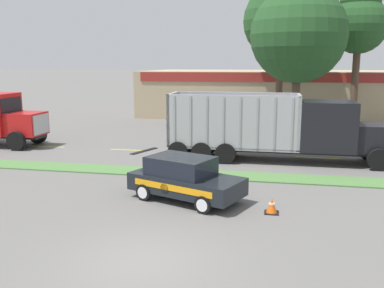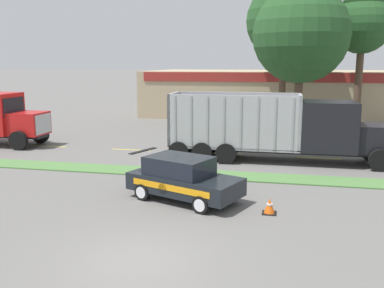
% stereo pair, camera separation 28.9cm
% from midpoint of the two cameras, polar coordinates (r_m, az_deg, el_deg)
% --- Properties ---
extents(ground_plane, '(600.00, 600.00, 0.00)m').
position_cam_midpoint_polar(ground_plane, '(11.63, -6.72, -15.25)').
color(ground_plane, slate).
extents(grass_verge, '(120.00, 1.58, 0.06)m').
position_cam_midpoint_polar(grass_verge, '(19.79, 1.63, -4.04)').
color(grass_verge, '#517F42').
rests_on(grass_verge, ground_plane).
extents(centre_line_2, '(2.40, 0.14, 0.01)m').
position_cam_midpoint_polar(centre_line_2, '(27.92, -18.30, -0.27)').
color(centre_line_2, yellow).
rests_on(centre_line_2, ground_plane).
extents(centre_line_3, '(2.40, 0.14, 0.01)m').
position_cam_midpoint_polar(centre_line_3, '(25.64, -7.82, -0.76)').
color(centre_line_3, yellow).
rests_on(centre_line_3, ground_plane).
extents(centre_line_4, '(2.40, 0.14, 0.01)m').
position_cam_midpoint_polar(centre_line_4, '(24.36, 4.22, -1.30)').
color(centre_line_4, yellow).
rests_on(centre_line_4, ground_plane).
extents(centre_line_5, '(2.40, 0.14, 0.01)m').
position_cam_midpoint_polar(centre_line_5, '(24.24, 16.97, -1.81)').
color(centre_line_5, yellow).
rests_on(centre_line_5, ground_plane).
extents(dump_truck_lead, '(11.51, 2.69, 3.51)m').
position_cam_midpoint_polar(dump_truck_lead, '(22.71, 14.46, 1.71)').
color(dump_truck_lead, black).
rests_on(dump_truck_lead, ground_plane).
extents(rally_car, '(4.63, 3.34, 1.67)m').
position_cam_midpoint_polar(rally_car, '(16.06, -0.71, -4.56)').
color(rally_car, black).
rests_on(rally_car, ground_plane).
extents(traffic_cone, '(0.49, 0.49, 0.53)m').
position_cam_midpoint_polar(traffic_cone, '(15.04, 10.84, -8.15)').
color(traffic_cone, black).
rests_on(traffic_cone, ground_plane).
extents(store_building_backdrop, '(28.29, 12.10, 4.31)m').
position_cam_midpoint_polar(store_building_backdrop, '(43.76, 13.51, 6.64)').
color(store_building_backdrop, tan).
rests_on(store_building_backdrop, ground_plane).
extents(tree_behind_left, '(6.51, 6.51, 11.83)m').
position_cam_midpoint_polar(tree_behind_left, '(30.63, 14.66, 15.13)').
color(tree_behind_left, brown).
rests_on(tree_behind_left, ground_plane).
extents(tree_behind_centre, '(4.33, 4.33, 11.16)m').
position_cam_midpoint_polar(tree_behind_centre, '(36.20, 22.04, 15.05)').
color(tree_behind_centre, brown).
rests_on(tree_behind_centre, ground_plane).
extents(tree_behind_right, '(6.15, 6.15, 13.01)m').
position_cam_midpoint_polar(tree_behind_right, '(36.44, 12.53, 16.67)').
color(tree_behind_right, brown).
rests_on(tree_behind_right, ground_plane).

